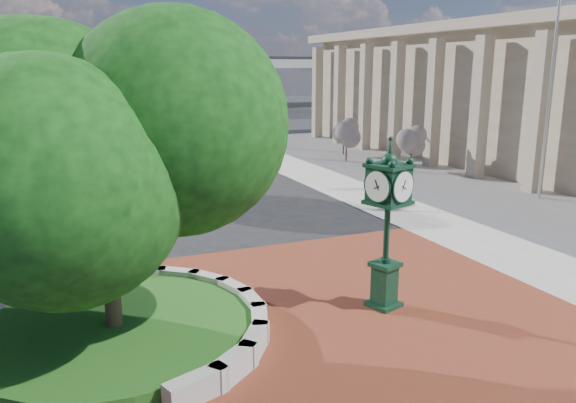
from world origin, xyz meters
The scene contains 16 objects.
ground centered at (0.00, 0.00, 0.00)m, with size 200.00×200.00×0.00m, color black.
plaza centered at (0.00, -1.00, 0.02)m, with size 12.00×12.00×0.04m, color brown.
sidewalk centered at (16.00, 10.00, 0.02)m, with size 20.00×50.00×0.04m, color #9E9B93.
planter_wall centered at (-2.71, 0.00, 0.27)m, with size 2.96×6.77×0.54m.
grass_bed centered at (-5.00, 0.00, 0.20)m, with size 6.10×6.10×0.40m, color #154914.
overpass centered at (-0.22, 70.00, 6.54)m, with size 90.00×12.00×7.50m.
tree_planter centered at (-5.00, 0.00, 3.72)m, with size 5.20×5.20×6.33m.
tree_street centered at (-4.00, 18.00, 3.24)m, with size 4.40×4.40×5.45m.
post_clock centered at (1.47, -0.79, 2.35)m, with size 1.09×1.09×4.28m.
parked_car centered at (-0.40, 35.97, 0.71)m, with size 1.67×4.16×1.42m, color #5F0D12.
flagpole_b centered at (14.69, 6.76, 5.55)m, with size 1.66×0.47×10.83m.
street_lamp_near centered at (3.63, 29.32, 4.87)m, with size 1.86×0.28×8.31m.
street_lamp_far centered at (0.18, 39.41, 5.63)m, with size 2.15×0.46×9.61m.
shrub_near centered at (13.26, 14.90, 1.59)m, with size 1.20×1.20×2.20m.
shrub_mid centered at (11.64, 19.72, 1.59)m, with size 1.20×1.20×2.20m.
shrub_far centered at (12.83, 22.27, 1.59)m, with size 1.20×1.20×2.20m.
Camera 1 is at (-5.93, -12.03, 5.93)m, focal length 35.00 mm.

